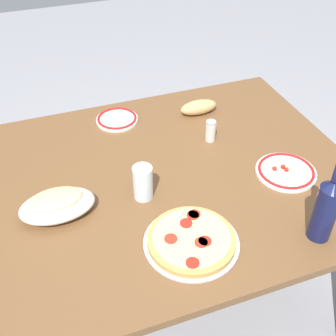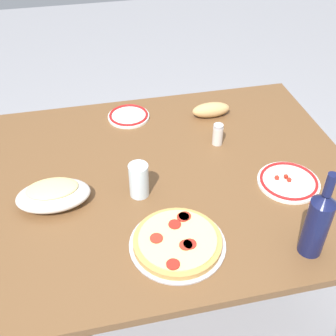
{
  "view_description": "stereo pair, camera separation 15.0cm",
  "coord_description": "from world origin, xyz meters",
  "px_view_note": "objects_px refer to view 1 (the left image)",
  "views": [
    {
      "loc": [
        0.39,
        1.09,
        1.7
      ],
      "look_at": [
        0.0,
        0.0,
        0.74
      ],
      "focal_mm": 45.65,
      "sensor_mm": 36.0,
      "label": 1
    },
    {
      "loc": [
        0.25,
        1.13,
        1.7
      ],
      "look_at": [
        0.0,
        0.0,
        0.74
      ],
      "focal_mm": 45.65,
      "sensor_mm": 36.0,
      "label": 2
    }
  ],
  "objects_px": {
    "side_plate_far": "(117,119)",
    "pepperoni_pizza": "(191,240)",
    "baked_pasta_dish": "(57,204)",
    "water_glass": "(143,182)",
    "spice_shaker": "(211,131)",
    "wine_bottle": "(326,208)",
    "side_plate_near": "(286,171)",
    "dining_table": "(168,194)",
    "bread_loaf": "(199,107)"
  },
  "relations": [
    {
      "from": "side_plate_far",
      "to": "pepperoni_pizza",
      "type": "bearing_deg",
      "value": 93.16
    },
    {
      "from": "baked_pasta_dish",
      "to": "water_glass",
      "type": "relative_size",
      "value": 1.95
    },
    {
      "from": "spice_shaker",
      "to": "water_glass",
      "type": "bearing_deg",
      "value": 32.45
    },
    {
      "from": "pepperoni_pizza",
      "to": "water_glass",
      "type": "height_order",
      "value": "water_glass"
    },
    {
      "from": "side_plate_far",
      "to": "baked_pasta_dish",
      "type": "bearing_deg",
      "value": 55.71
    },
    {
      "from": "water_glass",
      "to": "spice_shaker",
      "type": "xyz_separation_m",
      "value": [
        -0.34,
        -0.22,
        -0.02
      ]
    },
    {
      "from": "baked_pasta_dish",
      "to": "spice_shaker",
      "type": "xyz_separation_m",
      "value": [
        -0.62,
        -0.2,
        0.0
      ]
    },
    {
      "from": "wine_bottle",
      "to": "side_plate_near",
      "type": "bearing_deg",
      "value": -103.1
    },
    {
      "from": "dining_table",
      "to": "wine_bottle",
      "type": "height_order",
      "value": "wine_bottle"
    },
    {
      "from": "dining_table",
      "to": "wine_bottle",
      "type": "xyz_separation_m",
      "value": [
        -0.33,
        0.42,
        0.22
      ]
    },
    {
      "from": "bread_loaf",
      "to": "spice_shaker",
      "type": "distance_m",
      "value": 0.2
    },
    {
      "from": "dining_table",
      "to": "water_glass",
      "type": "xyz_separation_m",
      "value": [
        0.12,
        0.08,
        0.16
      ]
    },
    {
      "from": "side_plate_far",
      "to": "bread_loaf",
      "type": "bearing_deg",
      "value": 169.49
    },
    {
      "from": "side_plate_near",
      "to": "spice_shaker",
      "type": "distance_m",
      "value": 0.33
    },
    {
      "from": "wine_bottle",
      "to": "bread_loaf",
      "type": "height_order",
      "value": "wine_bottle"
    },
    {
      "from": "wine_bottle",
      "to": "spice_shaker",
      "type": "height_order",
      "value": "wine_bottle"
    },
    {
      "from": "water_glass",
      "to": "side_plate_near",
      "type": "bearing_deg",
      "value": 173.41
    },
    {
      "from": "pepperoni_pizza",
      "to": "side_plate_near",
      "type": "xyz_separation_m",
      "value": [
        -0.44,
        -0.18,
        -0.01
      ]
    },
    {
      "from": "dining_table",
      "to": "pepperoni_pizza",
      "type": "relative_size",
      "value": 4.67
    },
    {
      "from": "dining_table",
      "to": "pepperoni_pizza",
      "type": "xyz_separation_m",
      "value": [
        0.04,
        0.32,
        0.11
      ]
    },
    {
      "from": "side_plate_far",
      "to": "bread_loaf",
      "type": "xyz_separation_m",
      "value": [
        -0.34,
        0.06,
        0.02
      ]
    },
    {
      "from": "baked_pasta_dish",
      "to": "side_plate_near",
      "type": "bearing_deg",
      "value": 174.6
    },
    {
      "from": "wine_bottle",
      "to": "side_plate_far",
      "type": "xyz_separation_m",
      "value": [
        0.41,
        -0.82,
        -0.11
      ]
    },
    {
      "from": "dining_table",
      "to": "water_glass",
      "type": "distance_m",
      "value": 0.21
    },
    {
      "from": "baked_pasta_dish",
      "to": "bread_loaf",
      "type": "distance_m",
      "value": 0.77
    },
    {
      "from": "pepperoni_pizza",
      "to": "dining_table",
      "type": "bearing_deg",
      "value": -97.52
    },
    {
      "from": "side_plate_far",
      "to": "spice_shaker",
      "type": "relative_size",
      "value": 2.01
    },
    {
      "from": "pepperoni_pizza",
      "to": "baked_pasta_dish",
      "type": "xyz_separation_m",
      "value": [
        0.35,
        -0.26,
        0.03
      ]
    },
    {
      "from": "dining_table",
      "to": "bread_loaf",
      "type": "distance_m",
      "value": 0.44
    },
    {
      "from": "baked_pasta_dish",
      "to": "side_plate_near",
      "type": "xyz_separation_m",
      "value": [
        -0.79,
        0.08,
        -0.03
      ]
    },
    {
      "from": "dining_table",
      "to": "side_plate_far",
      "type": "distance_m",
      "value": 0.42
    },
    {
      "from": "dining_table",
      "to": "side_plate_near",
      "type": "distance_m",
      "value": 0.43
    },
    {
      "from": "dining_table",
      "to": "bread_loaf",
      "type": "xyz_separation_m",
      "value": [
        -0.26,
        -0.33,
        0.13
      ]
    },
    {
      "from": "side_plate_near",
      "to": "side_plate_far",
      "type": "relative_size",
      "value": 1.23
    },
    {
      "from": "pepperoni_pizza",
      "to": "side_plate_near",
      "type": "height_order",
      "value": "pepperoni_pizza"
    },
    {
      "from": "water_glass",
      "to": "side_plate_near",
      "type": "height_order",
      "value": "water_glass"
    },
    {
      "from": "baked_pasta_dish",
      "to": "side_plate_near",
      "type": "height_order",
      "value": "baked_pasta_dish"
    },
    {
      "from": "dining_table",
      "to": "baked_pasta_dish",
      "type": "bearing_deg",
      "value": 8.84
    },
    {
      "from": "wine_bottle",
      "to": "side_plate_near",
      "type": "distance_m",
      "value": 0.31
    },
    {
      "from": "wine_bottle",
      "to": "spice_shaker",
      "type": "bearing_deg",
      "value": -79.49
    },
    {
      "from": "wine_bottle",
      "to": "bread_loaf",
      "type": "relative_size",
      "value": 1.81
    },
    {
      "from": "dining_table",
      "to": "bread_loaf",
      "type": "relative_size",
      "value": 8.36
    },
    {
      "from": "dining_table",
      "to": "wine_bottle",
      "type": "bearing_deg",
      "value": 128.09
    },
    {
      "from": "dining_table",
      "to": "baked_pasta_dish",
      "type": "height_order",
      "value": "baked_pasta_dish"
    },
    {
      "from": "side_plate_far",
      "to": "spice_shaker",
      "type": "height_order",
      "value": "spice_shaker"
    },
    {
      "from": "water_glass",
      "to": "spice_shaker",
      "type": "distance_m",
      "value": 0.41
    },
    {
      "from": "bread_loaf",
      "to": "dining_table",
      "type": "bearing_deg",
      "value": 52.17
    },
    {
      "from": "baked_pasta_dish",
      "to": "spice_shaker",
      "type": "height_order",
      "value": "spice_shaker"
    },
    {
      "from": "pepperoni_pizza",
      "to": "spice_shaker",
      "type": "bearing_deg",
      "value": -120.26
    },
    {
      "from": "water_glass",
      "to": "wine_bottle",
      "type": "bearing_deg",
      "value": 142.28
    }
  ]
}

